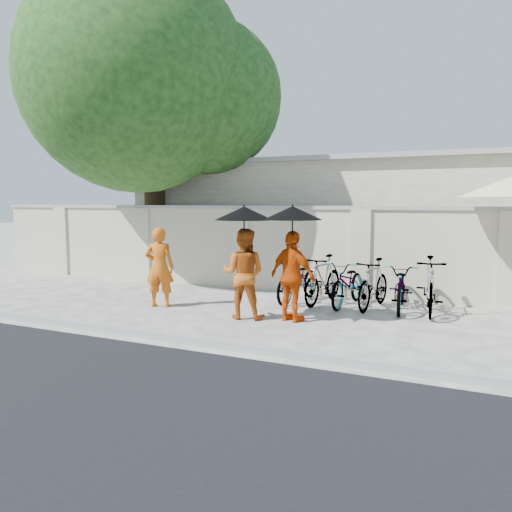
% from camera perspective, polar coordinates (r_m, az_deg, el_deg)
% --- Properties ---
extents(ground, '(80.00, 80.00, 0.00)m').
position_cam_1_polar(ground, '(9.50, -4.46, -7.05)').
color(ground, silver).
extents(kerb, '(40.00, 0.16, 0.12)m').
position_cam_1_polar(kerb, '(8.09, -10.40, -9.07)').
color(kerb, '#959595').
rests_on(kerb, ground).
extents(compound_wall, '(20.00, 0.30, 2.00)m').
position_cam_1_polar(compound_wall, '(11.86, 7.31, 0.48)').
color(compound_wall, beige).
rests_on(compound_wall, ground).
extents(building_behind, '(14.00, 6.00, 3.20)m').
position_cam_1_polar(building_behind, '(15.29, 15.21, 3.85)').
color(building_behind, silver).
rests_on(building_behind, ground).
extents(shade_tree, '(6.70, 6.20, 8.20)m').
position_cam_1_polar(shade_tree, '(14.04, -12.21, 18.11)').
color(shade_tree, '#453022').
rests_on(shade_tree, ground).
extents(monk_left, '(0.70, 0.58, 1.66)m').
position_cam_1_polar(monk_left, '(10.52, -10.97, -1.25)').
color(monk_left, '#D15D10').
rests_on(monk_left, ground).
extents(monk_center, '(0.92, 0.78, 1.69)m').
position_cam_1_polar(monk_center, '(9.30, -1.42, -2.02)').
color(monk_center, '#BA5615').
rests_on(monk_center, ground).
extents(parasol_center, '(1.08, 1.08, 1.14)m').
position_cam_1_polar(parasol_center, '(9.11, -1.37, 4.91)').
color(parasol_center, black).
rests_on(parasol_center, ground).
extents(monk_right, '(1.05, 0.71, 1.66)m').
position_cam_1_polar(monk_right, '(9.07, 4.19, -2.33)').
color(monk_right, '#CF4306').
rests_on(monk_right, ground).
extents(parasol_right, '(1.06, 1.06, 1.16)m').
position_cam_1_polar(parasol_right, '(8.89, 4.19, 4.93)').
color(parasol_right, black).
rests_on(parasol_right, ground).
extents(bike_0, '(0.86, 1.91, 0.97)m').
position_cam_1_polar(bike_0, '(10.90, 4.88, -2.73)').
color(bike_0, '#9394A2').
rests_on(bike_0, ground).
extents(bike_1, '(0.72, 1.79, 1.04)m').
position_cam_1_polar(bike_1, '(10.75, 7.67, -2.68)').
color(bike_1, '#9394A2').
rests_on(bike_1, ground).
extents(bike_2, '(0.77, 1.87, 0.96)m').
position_cam_1_polar(bike_2, '(10.62, 10.48, -3.07)').
color(bike_2, '#9394A2').
rests_on(bike_2, ground).
extents(bike_3, '(0.71, 1.76, 1.03)m').
position_cam_1_polar(bike_3, '(10.43, 13.28, -3.13)').
color(bike_3, '#9394A2').
rests_on(bike_3, ground).
extents(bike_4, '(0.84, 1.90, 0.97)m').
position_cam_1_polar(bike_4, '(10.41, 16.29, -3.39)').
color(bike_4, '#9394A2').
rests_on(bike_4, ground).
extents(bike_5, '(0.75, 1.91, 1.11)m').
position_cam_1_polar(bike_5, '(10.28, 19.25, -3.20)').
color(bike_5, '#9394A2').
rests_on(bike_5, ground).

